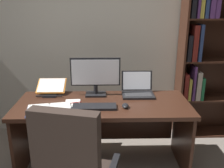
% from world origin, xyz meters
% --- Properties ---
extents(wall_back, '(5.41, 0.12, 2.54)m').
position_xyz_m(wall_back, '(0.00, 1.99, 1.27)').
color(wall_back, beige).
rests_on(wall_back, ground).
extents(desk, '(1.75, 0.71, 0.74)m').
position_xyz_m(desk, '(0.08, 1.13, 0.54)').
color(desk, '#381E14').
rests_on(desk, ground).
extents(bookshelf, '(0.86, 0.31, 2.04)m').
position_xyz_m(bookshelf, '(1.36, 1.76, 1.04)').
color(bookshelf, '#381E14').
rests_on(bookshelf, ground).
extents(monitor, '(0.53, 0.16, 0.41)m').
position_xyz_m(monitor, '(-0.00, 1.28, 0.96)').
color(monitor, black).
rests_on(monitor, desk).
extents(laptop, '(0.34, 0.29, 0.24)m').
position_xyz_m(laptop, '(0.46, 1.28, 0.79)').
color(laptop, black).
rests_on(laptop, desk).
extents(keyboard, '(0.42, 0.15, 0.02)m').
position_xyz_m(keyboard, '(-0.00, 0.92, 0.75)').
color(keyboard, black).
rests_on(keyboard, desk).
extents(computer_mouse, '(0.06, 0.10, 0.04)m').
position_xyz_m(computer_mouse, '(0.30, 0.92, 0.76)').
color(computer_mouse, black).
rests_on(computer_mouse, desk).
extents(reading_stand_with_book, '(0.31, 0.28, 0.14)m').
position_xyz_m(reading_stand_with_book, '(-0.50, 1.34, 0.81)').
color(reading_stand_with_book, black).
rests_on(reading_stand_with_book, desk).
extents(open_binder, '(0.45, 0.34, 0.02)m').
position_xyz_m(open_binder, '(-0.42, 0.87, 0.75)').
color(open_binder, navy).
rests_on(open_binder, desk).
extents(notepad, '(0.16, 0.22, 0.01)m').
position_xyz_m(notepad, '(-0.22, 1.03, 0.75)').
color(notepad, silver).
rests_on(notepad, desk).
extents(pen, '(0.14, 0.05, 0.01)m').
position_xyz_m(pen, '(-0.20, 1.03, 0.76)').
color(pen, maroon).
rests_on(pen, notepad).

